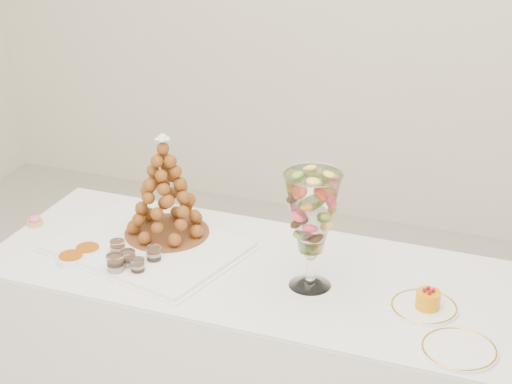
% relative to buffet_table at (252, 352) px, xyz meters
% --- Properties ---
extents(buffet_table, '(1.77, 0.71, 0.67)m').
position_rel_buffet_table_xyz_m(buffet_table, '(0.00, 0.00, 0.00)').
color(buffet_table, white).
rests_on(buffet_table, ground).
extents(lace_tray, '(0.69, 0.58, 0.02)m').
position_rel_buffet_table_xyz_m(lace_tray, '(-0.38, -0.01, 0.35)').
color(lace_tray, white).
rests_on(lace_tray, buffet_table).
extents(macaron_vase, '(0.18, 0.18, 0.38)m').
position_rel_buffet_table_xyz_m(macaron_vase, '(0.21, -0.04, 0.58)').
color(macaron_vase, white).
rests_on(macaron_vase, buffet_table).
extents(cake_plate, '(0.20, 0.20, 0.01)m').
position_rel_buffet_table_xyz_m(cake_plate, '(0.58, -0.05, 0.34)').
color(cake_plate, white).
rests_on(cake_plate, buffet_table).
extents(spare_plate, '(0.22, 0.22, 0.01)m').
position_rel_buffet_table_xyz_m(spare_plate, '(0.71, -0.23, 0.34)').
color(spare_plate, white).
rests_on(spare_plate, buffet_table).
extents(pink_tart, '(0.06, 0.06, 0.04)m').
position_rel_buffet_table_xyz_m(pink_tart, '(-0.85, 0.01, 0.35)').
color(pink_tart, tan).
rests_on(pink_tart, buffet_table).
extents(verrine_a, '(0.06, 0.06, 0.07)m').
position_rel_buffet_table_xyz_m(verrine_a, '(-0.44, -0.10, 0.37)').
color(verrine_a, white).
rests_on(verrine_a, buffet_table).
extents(verrine_b, '(0.06, 0.06, 0.07)m').
position_rel_buffet_table_xyz_m(verrine_b, '(-0.37, -0.16, 0.37)').
color(verrine_b, white).
rests_on(verrine_b, buffet_table).
extents(verrine_c, '(0.06, 0.06, 0.07)m').
position_rel_buffet_table_xyz_m(verrine_c, '(-0.31, -0.10, 0.37)').
color(verrine_c, white).
rests_on(verrine_c, buffet_table).
extents(verrine_d, '(0.07, 0.07, 0.08)m').
position_rel_buffet_table_xyz_m(verrine_d, '(-0.39, -0.20, 0.37)').
color(verrine_d, white).
rests_on(verrine_d, buffet_table).
extents(verrine_e, '(0.05, 0.05, 0.06)m').
position_rel_buffet_table_xyz_m(verrine_e, '(-0.32, -0.18, 0.37)').
color(verrine_e, white).
rests_on(verrine_e, buffet_table).
extents(ramekin_back, '(0.09, 0.09, 0.03)m').
position_rel_buffet_table_xyz_m(ramekin_back, '(-0.55, -0.12, 0.35)').
color(ramekin_back, white).
rests_on(ramekin_back, buffet_table).
extents(ramekin_front, '(0.09, 0.09, 0.03)m').
position_rel_buffet_table_xyz_m(ramekin_front, '(-0.57, -0.19, 0.35)').
color(ramekin_front, white).
rests_on(ramekin_front, buffet_table).
extents(croquembouche, '(0.30, 0.30, 0.37)m').
position_rel_buffet_table_xyz_m(croquembouche, '(-0.35, 0.09, 0.54)').
color(croquembouche, brown).
rests_on(croquembouche, lace_tray).
extents(mousse_cake, '(0.07, 0.07, 0.07)m').
position_rel_buffet_table_xyz_m(mousse_cake, '(0.59, -0.05, 0.37)').
color(mousse_cake, orange).
rests_on(mousse_cake, cake_plate).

